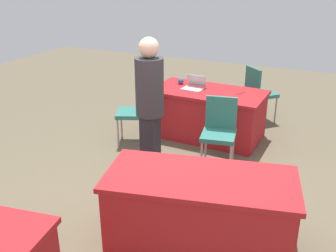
{
  "coord_description": "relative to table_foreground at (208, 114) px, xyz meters",
  "views": [
    {
      "loc": [
        -1.59,
        3.45,
        2.58
      ],
      "look_at": [
        0.11,
        -0.24,
        0.9
      ],
      "focal_mm": 41.86,
      "sensor_mm": 36.0,
      "label": 1
    }
  ],
  "objects": [
    {
      "name": "ground_plane",
      "position": [
        -0.27,
        2.1,
        -0.39
      ],
      "size": [
        14.4,
        14.4,
        0.0
      ],
      "primitive_type": "plane",
      "color": "brown"
    },
    {
      "name": "table_foreground",
      "position": [
        0.0,
        0.0,
        0.0
      ],
      "size": [
        1.77,
        0.97,
        0.77
      ],
      "rotation": [
        0.0,
        0.0,
        -0.03
      ],
      "color": "#AD1E23",
      "rests_on": "ground"
    },
    {
      "name": "table_mid_left",
      "position": [
        -0.82,
        2.56,
        0.0
      ],
      "size": [
        1.92,
        1.19,
        0.77
      ],
      "rotation": [
        0.0,
        0.0,
        0.22
      ],
      "color": "#AD1E23",
      "rests_on": "ground"
    },
    {
      "name": "chair_near_front",
      "position": [
        -0.57,
        -0.98,
        0.18
      ],
      "size": [
        0.62,
        0.62,
        0.98
      ],
      "rotation": [
        0.0,
        0.0,
        2.38
      ],
      "color": "#9E9993",
      "rests_on": "ground"
    },
    {
      "name": "chair_tucked_left",
      "position": [
        -0.47,
        0.89,
        0.17
      ],
      "size": [
        0.51,
        0.51,
        0.96
      ],
      "rotation": [
        0.0,
        0.0,
        0.19
      ],
      "color": "#9E9993",
      "rests_on": "ground"
    },
    {
      "name": "chair_tucked_right",
      "position": [
        0.92,
        0.68,
        0.17
      ],
      "size": [
        0.58,
        0.58,
        0.96
      ],
      "rotation": [
        0.0,
        0.0,
        -1.17
      ],
      "color": "#9E9993",
      "rests_on": "ground"
    },
    {
      "name": "person_attendee_standing",
      "position": [
        0.21,
        1.59,
        0.64
      ],
      "size": [
        0.38,
        0.38,
        1.82
      ],
      "rotation": [
        0.0,
        0.0,
        4.82
      ],
      "color": "#26262D",
      "rests_on": "ground"
    },
    {
      "name": "laptop_silver",
      "position": [
        0.25,
        0.01,
        0.42
      ],
      "size": [
        0.34,
        0.32,
        0.21
      ],
      "rotation": [
        0.0,
        0.0,
        -0.08
      ],
      "color": "silver",
      "rests_on": "table_foreground"
    },
    {
      "name": "yarn_ball",
      "position": [
        0.54,
        -0.16,
        0.43
      ],
      "size": [
        0.1,
        0.1,
        0.1
      ],
      "primitive_type": "sphere",
      "color": "#3F5999",
      "rests_on": "table_foreground"
    },
    {
      "name": "scissors_red",
      "position": [
        -0.48,
        -0.08,
        0.39
      ],
      "size": [
        0.11,
        0.18,
        0.01
      ],
      "primitive_type": "cube",
      "rotation": [
        0.0,
        0.0,
        1.12
      ],
      "color": "red",
      "rests_on": "table_foreground"
    }
  ]
}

